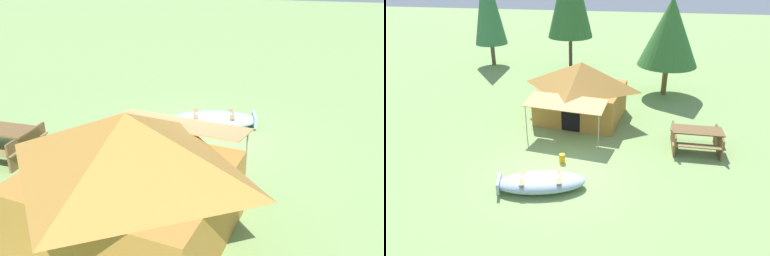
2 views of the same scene
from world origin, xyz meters
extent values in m
plane|color=#7B9D58|center=(0.00, 0.00, 0.00)|extent=(80.00, 80.00, 0.00)
ellipsoid|color=#94ABBC|center=(-0.27, -0.94, 0.22)|extent=(2.86, 1.69, 0.45)
ellipsoid|color=#343B42|center=(-0.27, -0.94, 0.26)|extent=(2.62, 1.51, 0.16)
cube|color=olive|center=(0.25, -0.82, 0.41)|extent=(0.33, 0.83, 0.04)
cube|color=olive|center=(-0.78, -1.07, 0.41)|extent=(0.33, 0.83, 0.04)
cube|color=#94ABBC|center=(-1.46, -1.24, 0.24)|extent=(0.24, 0.69, 0.34)
cube|color=#A67330|center=(0.07, 4.47, 0.70)|extent=(3.72, 3.38, 1.40)
pyramid|color=#A67330|center=(0.07, 4.47, 1.93)|extent=(4.02, 3.65, 1.05)
cube|color=black|center=(-0.13, 3.00, 0.59)|extent=(0.76, 0.13, 1.12)
cube|color=tan|center=(-0.20, 2.43, 1.45)|extent=(3.15, 1.55, 0.22)
cylinder|color=gray|center=(1.13, 1.76, 0.67)|extent=(0.04, 0.04, 1.33)
cylinder|color=gray|center=(-1.67, 2.14, 0.67)|extent=(0.04, 0.04, 1.33)
cube|color=olive|center=(4.57, 1.75, 0.44)|extent=(1.76, 0.27, 0.04)
cube|color=brown|center=(3.80, 2.36, 0.37)|extent=(0.07, 1.48, 0.74)
cube|color=silver|center=(-0.36, 3.62, 0.19)|extent=(0.58, 0.33, 0.39)
cylinder|color=orange|center=(0.04, 0.64, 0.16)|extent=(0.25, 0.25, 0.31)
camera|label=1|loc=(-2.53, 9.91, 4.76)|focal=37.03mm
camera|label=2|loc=(2.29, -9.20, 6.16)|focal=32.40mm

